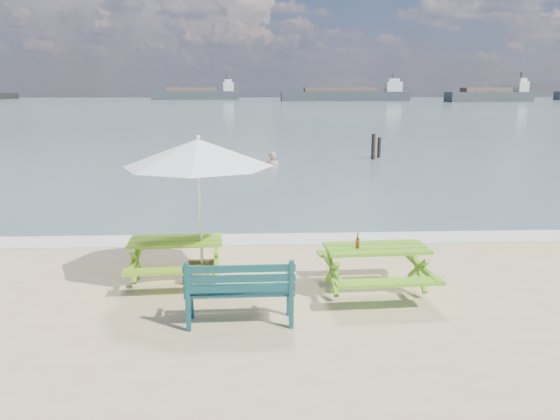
{
  "coord_description": "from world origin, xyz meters",
  "views": [
    {
      "loc": [
        0.02,
        -6.55,
        3.16
      ],
      "look_at": [
        0.47,
        3.0,
        1.0
      ],
      "focal_mm": 35.0,
      "sensor_mm": 36.0,
      "label": 1
    }
  ],
  "objects_px": {
    "swimmer": "(272,174)",
    "park_bench": "(240,303)",
    "beer_bottle": "(358,243)",
    "side_table": "(202,272)",
    "picnic_table_right": "(375,271)",
    "patio_umbrella": "(198,153)",
    "picnic_table_left": "(177,261)"
  },
  "relations": [
    {
      "from": "swimmer",
      "to": "park_bench",
      "type": "bearing_deg",
      "value": -93.56
    },
    {
      "from": "beer_bottle",
      "to": "side_table",
      "type": "bearing_deg",
      "value": 164.4
    },
    {
      "from": "picnic_table_right",
      "to": "swimmer",
      "type": "relative_size",
      "value": 0.99
    },
    {
      "from": "park_bench",
      "to": "beer_bottle",
      "type": "xyz_separation_m",
      "value": [
        1.78,
        0.97,
        0.55
      ]
    },
    {
      "from": "swimmer",
      "to": "side_table",
      "type": "bearing_deg",
      "value": -96.72
    },
    {
      "from": "patio_umbrella",
      "to": "swimmer",
      "type": "xyz_separation_m",
      "value": [
        1.64,
        13.9,
        -2.52
      ]
    },
    {
      "from": "picnic_table_right",
      "to": "park_bench",
      "type": "height_order",
      "value": "park_bench"
    },
    {
      "from": "picnic_table_left",
      "to": "park_bench",
      "type": "bearing_deg",
      "value": -57.5
    },
    {
      "from": "picnic_table_left",
      "to": "beer_bottle",
      "type": "xyz_separation_m",
      "value": [
        2.87,
        -0.74,
        0.48
      ]
    },
    {
      "from": "beer_bottle",
      "to": "swimmer",
      "type": "height_order",
      "value": "beer_bottle"
    },
    {
      "from": "park_bench",
      "to": "side_table",
      "type": "distance_m",
      "value": 1.79
    },
    {
      "from": "side_table",
      "to": "swimmer",
      "type": "height_order",
      "value": "swimmer"
    },
    {
      "from": "picnic_table_right",
      "to": "patio_umbrella",
      "type": "height_order",
      "value": "patio_umbrella"
    },
    {
      "from": "swimmer",
      "to": "beer_bottle",
      "type": "bearing_deg",
      "value": -86.82
    },
    {
      "from": "picnic_table_left",
      "to": "picnic_table_right",
      "type": "xyz_separation_m",
      "value": [
        3.18,
        -0.68,
        0.02
      ]
    },
    {
      "from": "park_bench",
      "to": "picnic_table_left",
      "type": "bearing_deg",
      "value": 122.5
    },
    {
      "from": "patio_umbrella",
      "to": "beer_bottle",
      "type": "bearing_deg",
      "value": -15.6
    },
    {
      "from": "picnic_table_left",
      "to": "beer_bottle",
      "type": "bearing_deg",
      "value": -14.42
    },
    {
      "from": "picnic_table_right",
      "to": "swimmer",
      "type": "height_order",
      "value": "picnic_table_right"
    },
    {
      "from": "picnic_table_right",
      "to": "swimmer",
      "type": "xyz_separation_m",
      "value": [
        -1.12,
        14.53,
        -0.74
      ]
    },
    {
      "from": "picnic_table_right",
      "to": "park_bench",
      "type": "relative_size",
      "value": 1.23
    },
    {
      "from": "picnic_table_right",
      "to": "beer_bottle",
      "type": "relative_size",
      "value": 7.8
    },
    {
      "from": "picnic_table_left",
      "to": "side_table",
      "type": "distance_m",
      "value": 0.46
    },
    {
      "from": "side_table",
      "to": "patio_umbrella",
      "type": "xyz_separation_m",
      "value": [
        0.0,
        0.0,
        1.99
      ]
    },
    {
      "from": "park_bench",
      "to": "side_table",
      "type": "relative_size",
      "value": 2.98
    },
    {
      "from": "patio_umbrella",
      "to": "beer_bottle",
      "type": "distance_m",
      "value": 2.87
    },
    {
      "from": "picnic_table_left",
      "to": "swimmer",
      "type": "relative_size",
      "value": 0.95
    },
    {
      "from": "park_bench",
      "to": "beer_bottle",
      "type": "bearing_deg",
      "value": 28.68
    },
    {
      "from": "park_bench",
      "to": "beer_bottle",
      "type": "distance_m",
      "value": 2.1
    },
    {
      "from": "picnic_table_left",
      "to": "patio_umbrella",
      "type": "distance_m",
      "value": 1.85
    },
    {
      "from": "side_table",
      "to": "swimmer",
      "type": "bearing_deg",
      "value": 83.28
    },
    {
      "from": "side_table",
      "to": "patio_umbrella",
      "type": "bearing_deg",
      "value": 0.0
    }
  ]
}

